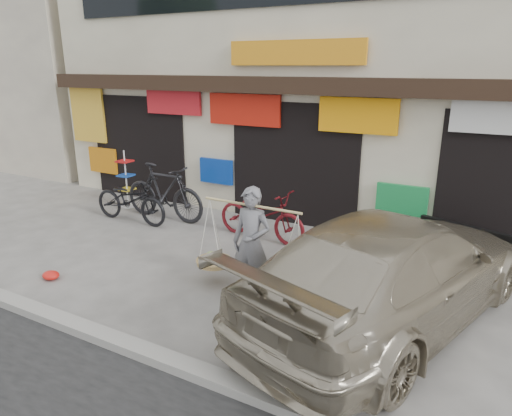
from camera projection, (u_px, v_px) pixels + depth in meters
The scene contains 11 objects.
ground at pixel (205, 283), 7.55m from camera, with size 70.00×70.00×0.00m, color gray.
kerb at pixel (116, 341), 5.86m from camera, with size 70.00×0.25×0.12m, color gray.
shophouse_block at pixel (341, 65), 11.90m from camera, with size 14.00×6.32×7.00m.
neighbor_west at pixel (29, 77), 18.70m from camera, with size 12.00×7.00×6.00m, color beige.
street_vendor at pixel (252, 246), 6.98m from camera, with size 1.98×0.58×1.73m.
bike_0 at pixel (130, 200), 10.36m from camera, with size 0.70×2.02×1.06m, color black.
bike_1 at pixel (164, 192), 10.51m from camera, with size 0.62×2.19×1.31m, color black.
bike_2 at pixel (261, 215), 9.31m from camera, with size 0.70×2.02×1.06m, color #5F1016.
suv at pixel (394, 269), 6.28m from camera, with size 3.63×5.72×1.54m.
display_rack at pixel (127, 184), 11.51m from camera, with size 0.40×0.40×1.44m.
red_bag at pixel (51, 275), 7.68m from camera, with size 0.31×0.25×0.14m, color red.
Camera 1 is at (4.02, -5.59, 3.44)m, focal length 32.00 mm.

